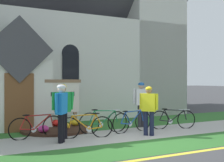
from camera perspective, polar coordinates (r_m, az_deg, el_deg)
ground at (r=11.96m, az=-2.71°, el=-8.76°), size 140.00×140.00×0.00m
sidewalk_slab at (r=9.27m, az=-1.67°, el=-11.31°), size 32.00×2.06×0.01m
grass_verge at (r=7.67m, az=4.11°, el=-13.74°), size 32.00×1.62×0.01m
church_lawn at (r=11.42m, az=-6.53°, el=-9.16°), size 24.00×2.62×0.01m
curb_paint_stripe at (r=6.88m, az=8.25°, el=-15.37°), size 28.00×0.16×0.01m
church_building at (r=17.17m, az=-11.51°, el=10.06°), size 13.76×11.39×14.03m
church_sign at (r=10.73m, az=-11.81°, el=-3.29°), size 2.08×0.21×1.88m
flower_bed at (r=10.56m, az=-11.42°, el=-9.48°), size 2.53×2.53×0.34m
bicycle_white at (r=9.88m, az=-1.79°, el=-8.34°), size 1.81×0.11×0.87m
bicycle_black at (r=10.91m, az=12.35°, el=-7.64°), size 1.69×0.59×0.80m
bicycle_green at (r=10.04m, az=4.17°, el=-8.25°), size 1.74×0.35×0.80m
bicycle_silver at (r=9.26m, az=-15.17°, el=-9.03°), size 1.77×0.22×0.80m
bicycle_blue at (r=9.02m, az=-5.35°, el=-9.28°), size 1.72×0.43×0.82m
cyclist_in_red_jersey at (r=8.36m, az=-10.33°, el=-5.54°), size 0.50×0.53×1.72m
cyclist_in_blue_jersey at (r=8.88m, az=-10.07°, el=-5.19°), size 0.67×0.31×1.73m
cyclist_in_orange_jersey at (r=11.03m, az=6.01°, el=-3.99°), size 0.67×0.33×1.77m
cyclist_in_white_jersey at (r=9.38m, az=7.54°, el=-5.29°), size 0.46×0.56×1.64m
roadside_conifer at (r=19.65m, az=8.02°, el=7.58°), size 4.39×4.39×7.18m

